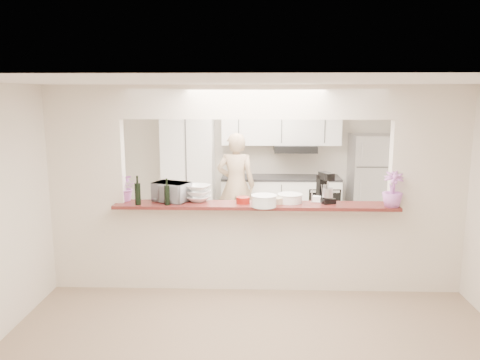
{
  "coord_description": "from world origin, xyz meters",
  "views": [
    {
      "loc": [
        -0.0,
        -5.54,
        2.39
      ],
      "look_at": [
        -0.2,
        0.3,
        1.32
      ],
      "focal_mm": 35.0,
      "sensor_mm": 36.0,
      "label": 1
    }
  ],
  "objects_px": {
    "stand_mixer": "(325,189)",
    "refrigerator": "(371,183)",
    "toaster_oven": "(171,192)",
    "person": "(236,186)"
  },
  "relations": [
    {
      "from": "stand_mixer",
      "to": "person",
      "type": "xyz_separation_m",
      "value": [
        -1.17,
        2.08,
        -0.38
      ]
    },
    {
      "from": "refrigerator",
      "to": "stand_mixer",
      "type": "xyz_separation_m",
      "value": [
        -1.21,
        -2.59,
        0.41
      ]
    },
    {
      "from": "person",
      "to": "refrigerator",
      "type": "bearing_deg",
      "value": -164.11
    },
    {
      "from": "refrigerator",
      "to": "toaster_oven",
      "type": "height_order",
      "value": "refrigerator"
    },
    {
      "from": "refrigerator",
      "to": "stand_mixer",
      "type": "bearing_deg",
      "value": -114.96
    },
    {
      "from": "toaster_oven",
      "to": "person",
      "type": "relative_size",
      "value": 0.24
    },
    {
      "from": "person",
      "to": "toaster_oven",
      "type": "bearing_deg",
      "value": 75.32
    },
    {
      "from": "stand_mixer",
      "to": "refrigerator",
      "type": "bearing_deg",
      "value": 65.04
    },
    {
      "from": "stand_mixer",
      "to": "person",
      "type": "relative_size",
      "value": 0.21
    },
    {
      "from": "refrigerator",
      "to": "toaster_oven",
      "type": "xyz_separation_m",
      "value": [
        -3.08,
        -2.6,
        0.36
      ]
    }
  ]
}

